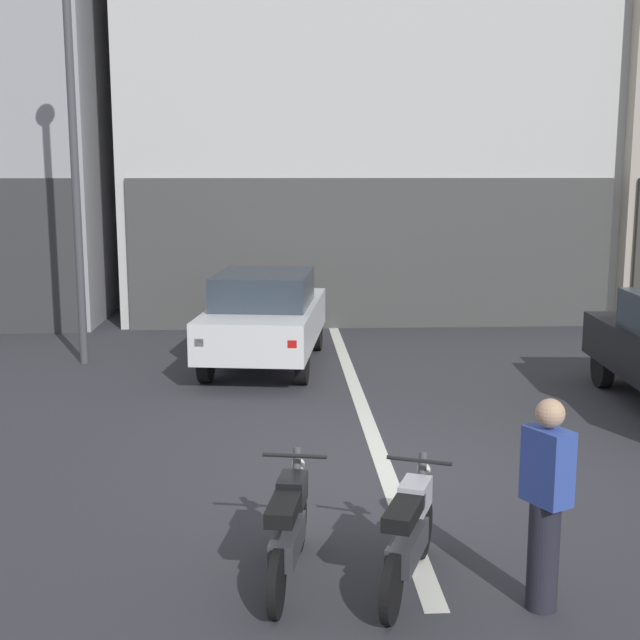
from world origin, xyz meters
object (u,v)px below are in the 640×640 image
Objects in this scene: motorcycle_silver_row_left_mid at (409,532)px; person_by_motorcycles at (546,503)px; street_lamp at (73,122)px; motorcycle_black_row_leftmost at (289,527)px; car_white_crossing_near at (265,315)px; car_red_down_street at (412,270)px.

person_by_motorcycles is (0.97, -0.41, 0.40)m from motorcycle_silver_row_left_mid.
motorcycle_black_row_leftmost is at bearing -66.84° from street_lamp.
car_white_crossing_near is at bearing 99.01° from motorcycle_silver_row_left_mid.
street_lamp is 10.13m from motorcycle_silver_row_left_mid.
car_white_crossing_near is 7.46m from car_red_down_street.
car_white_crossing_near and car_red_down_street have the same top height.
car_red_down_street is 14.97m from person_by_motorcycles.
street_lamp is (-3.20, 0.34, 3.26)m from car_white_crossing_near.
street_lamp reaches higher than motorcycle_black_row_leftmost.
motorcycle_silver_row_left_mid is (0.97, -0.16, 0.00)m from motorcycle_black_row_leftmost.
motorcycle_silver_row_left_mid is 0.95× the size of person_by_motorcycles.
street_lamp reaches higher than car_red_down_street.
motorcycle_black_row_leftmost is at bearing -87.85° from car_white_crossing_near.
street_lamp is at bearing 121.88° from person_by_motorcycles.
car_white_crossing_near is 8.67m from person_by_motorcycles.
person_by_motorcycles is at bearing -58.12° from street_lamp.
street_lamp is 4.11× the size of motorcycle_black_row_leftmost.
street_lamp is 10.79m from person_by_motorcycles.
street_lamp is at bearing 173.86° from car_white_crossing_near.
car_red_down_street is 2.61× the size of motorcycle_silver_row_left_mid.
car_white_crossing_near is 2.59× the size of motorcycle_black_row_leftmost.
street_lamp is (-6.80, -6.18, 3.26)m from car_red_down_street.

